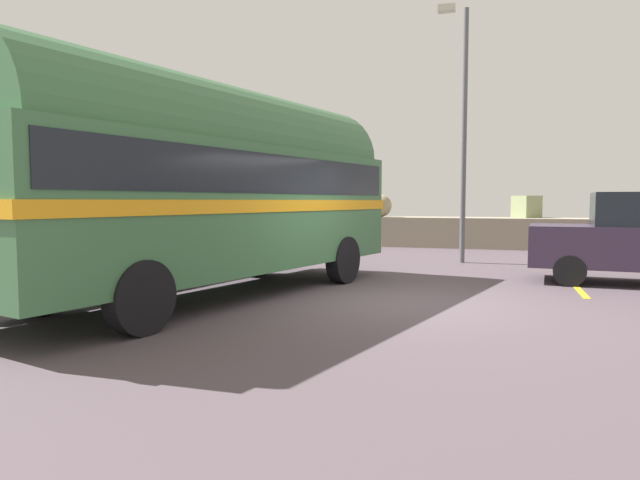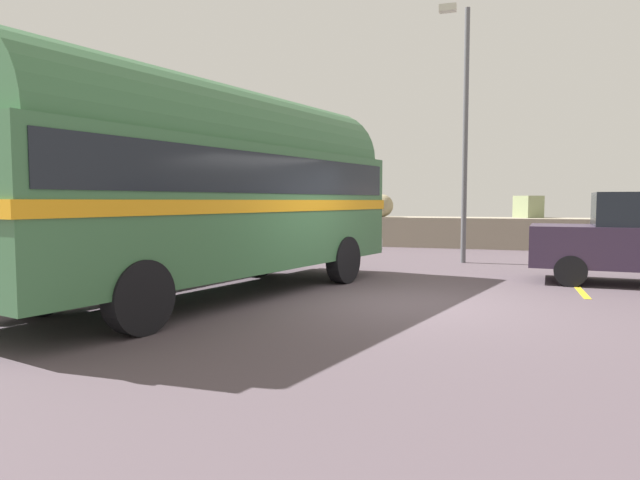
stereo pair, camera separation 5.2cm
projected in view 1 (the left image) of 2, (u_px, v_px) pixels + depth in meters
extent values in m
cube|color=#50444C|center=(401.00, 303.00, 9.24)|extent=(32.00, 26.00, 0.02)
cube|color=gray|center=(453.00, 232.00, 20.42)|extent=(31.36, 1.80, 1.10)
cube|color=#9E937F|center=(180.00, 203.00, 23.75)|extent=(1.40, 1.40, 1.02)
sphere|color=gray|center=(275.00, 204.00, 22.27)|extent=(0.92, 0.92, 0.92)
sphere|color=#9A8D68|center=(380.00, 206.00, 20.83)|extent=(0.85, 0.85, 0.85)
cube|color=gray|center=(526.00, 207.00, 20.01)|extent=(1.07, 1.08, 0.79)
cube|color=gold|center=(571.00, 281.00, 11.66)|extent=(0.12, 4.40, 0.01)
cylinder|color=black|center=(258.00, 254.00, 12.55)|extent=(0.51, 1.00, 0.96)
cylinder|color=black|center=(343.00, 260.00, 11.39)|extent=(0.51, 1.00, 0.96)
cylinder|color=black|center=(38.00, 284.00, 8.13)|extent=(0.51, 1.00, 0.96)
cylinder|color=black|center=(140.00, 297.00, 6.98)|extent=(0.51, 1.00, 0.96)
cube|color=#3B6C43|center=(215.00, 209.00, 9.69)|extent=(4.38, 8.73, 2.10)
cylinder|color=#3B6C43|center=(214.00, 148.00, 9.61)|extent=(4.10, 8.36, 2.20)
cube|color=orange|center=(215.00, 206.00, 9.68)|extent=(4.44, 8.82, 0.20)
cube|color=black|center=(215.00, 175.00, 9.65)|extent=(4.33, 8.41, 0.64)
cube|color=silver|center=(337.00, 243.00, 13.37)|extent=(2.25, 0.71, 0.28)
cylinder|color=black|center=(112.00, 245.00, 15.08)|extent=(0.46, 1.00, 0.96)
cylinder|color=black|center=(173.00, 249.00, 14.03)|extent=(0.46, 1.00, 0.96)
cube|color=#376D53|center=(50.00, 207.00, 12.20)|extent=(3.96, 8.70, 2.10)
cylinder|color=#376D53|center=(49.00, 159.00, 12.12)|extent=(3.70, 8.34, 2.20)
cube|color=#2B509C|center=(50.00, 205.00, 12.19)|extent=(4.02, 8.80, 0.20)
cube|color=black|center=(49.00, 181.00, 12.15)|extent=(3.93, 8.38, 0.64)
cube|color=silver|center=(185.00, 236.00, 16.00)|extent=(2.27, 0.59, 0.28)
cylinder|color=black|center=(570.00, 271.00, 10.97)|extent=(0.63, 0.25, 0.62)
cylinder|color=black|center=(567.00, 263.00, 12.38)|extent=(0.63, 0.25, 0.62)
cube|color=#32243A|center=(638.00, 247.00, 11.16)|extent=(4.22, 2.02, 0.84)
cylinder|color=#5B5B60|center=(464.00, 138.00, 14.97)|extent=(0.14, 0.14, 6.81)
cube|color=beige|center=(447.00, 8.00, 14.48)|extent=(0.44, 0.24, 0.18)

